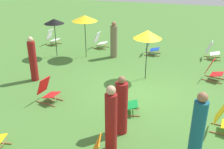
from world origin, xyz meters
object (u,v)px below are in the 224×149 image
Objects in this scene: deckchair_10 at (212,51)px; person_4 at (111,121)px; deckchair_4 at (48,91)px; deckchair_2 at (126,102)px; deckchair_0 at (100,41)px; deckchair_9 at (213,71)px; umbrella_1 at (54,21)px; person_1 at (197,130)px; person_3 at (33,60)px; umbrella_0 at (148,35)px; umbrella_2 at (85,18)px; person_0 at (114,41)px; deckchair_6 at (52,38)px; deckchair_8 at (152,47)px; person_2 at (121,107)px.

deckchair_10 is 0.46× the size of person_4.
deckchair_4 is 7.93m from deckchair_10.
deckchair_2 is at bearing -78.86° from deckchair_4.
deckchair_0 is 5.89m from deckchair_4.
deckchair_9 is at bearing -109.02° from deckchair_0.
umbrella_1 is 8.61m from person_1.
person_3 is at bearing 122.28° from deckchair_9.
deckchair_9 is at bearing 178.34° from deckchair_10.
deckchair_0 is 0.43× the size of umbrella_0.
person_0 is (0.35, -1.29, -1.05)m from umbrella_2.
deckchair_6 is at bearing 33.99° from umbrella_1.
person_0 is (0.67, -2.69, -0.89)m from umbrella_1.
deckchair_9 is at bearing -47.51° from deckchair_4.
deckchair_9 is 4.65m from person_0.
deckchair_8 is at bearing 66.05° from deckchair_9.
person_1 reaches higher than deckchair_6.
umbrella_2 is (-1.22, 2.98, 1.49)m from deckchair_8.
deckchair_6 is at bearing 89.61° from deckchair_9.
deckchair_4 is 0.42× the size of umbrella_2.
person_3 is at bearing 123.55° from deckchair_10.
deckchair_6 is 1.00× the size of deckchair_8.
deckchair_2 is 5.02m from person_0.
person_2 is (-3.66, 0.04, -1.01)m from umbrella_0.
person_2 is at bearing -110.81° from person_3.
deckchair_2 is 6.12m from umbrella_1.
person_4 is at bearing 168.44° from deckchair_9.
deckchair_9 is 0.43× the size of umbrella_2.
deckchair_4 is at bearing 137.02° from deckchair_10.
deckchair_2 is at bearing -132.31° from umbrella_1.
person_4 is (-6.15, -3.09, -1.00)m from umbrella_2.
deckchair_4 is 0.46× the size of umbrella_1.
umbrella_1 reaches higher than person_3.
umbrella_1 is 0.91× the size of umbrella_2.
deckchair_6 is (5.66, 5.52, 0.00)m from deckchair_2.
deckchair_6 is 5.47m from deckchair_8.
umbrella_0 is 1.07× the size of person_1.
person_0 is 6.74m from person_4.
deckchair_2 is 3.02m from umbrella_0.
umbrella_2 is (4.34, 3.02, 1.49)m from deckchair_2.
umbrella_0 is 3.60m from umbrella_2.
deckchair_4 is at bearing 153.21° from deckchair_8.
person_2 is at bearing 179.40° from umbrella_0.
deckchair_10 is (0.21, -2.81, 0.00)m from deckchair_8.
umbrella_0 is at bearing -17.29° from deckchair_2.
person_0 is at bearing 42.82° from umbrella_0.
deckchair_6 is 0.97× the size of deckchair_9.
deckchair_4 is 1.94m from person_3.
deckchair_0 is 0.46× the size of person_4.
umbrella_2 reaches higher than deckchair_8.
umbrella_1 is (-1.83, 1.57, 1.33)m from deckchair_0.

